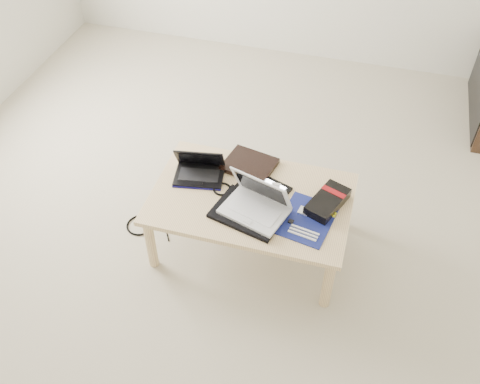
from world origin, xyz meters
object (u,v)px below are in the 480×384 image
(coffee_table, at_px, (251,203))
(white_laptop, at_px, (257,203))
(gpu_box, at_px, (327,202))
(netbook, at_px, (199,170))

(coffee_table, height_order, white_laptop, white_laptop)
(coffee_table, distance_m, gpu_box, 0.42)
(white_laptop, relative_size, gpu_box, 1.26)
(white_laptop, height_order, gpu_box, white_laptop)
(netbook, bearing_deg, white_laptop, -26.01)
(netbook, xyz_separation_m, white_laptop, (0.39, -0.19, 0.03))
(coffee_table, xyz_separation_m, white_laptop, (0.06, -0.10, 0.12))
(coffee_table, bearing_deg, gpu_box, 6.63)
(coffee_table, height_order, netbook, netbook)
(white_laptop, bearing_deg, gpu_box, 22.40)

